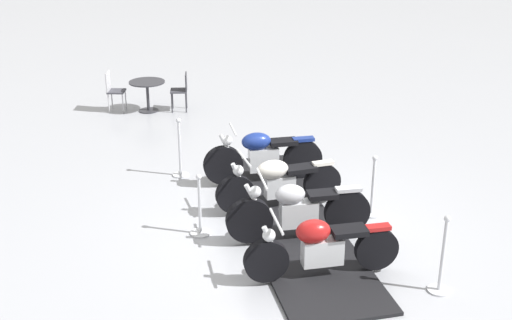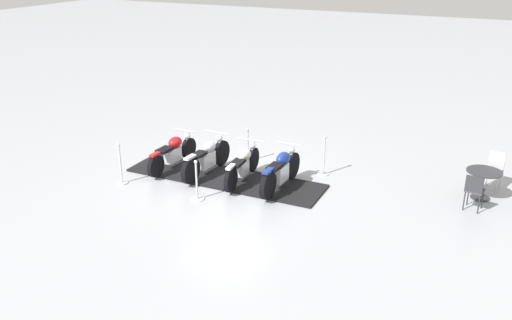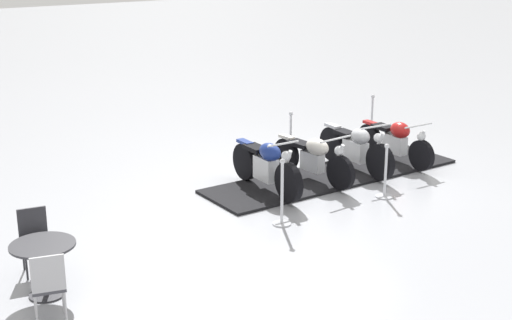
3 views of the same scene
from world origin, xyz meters
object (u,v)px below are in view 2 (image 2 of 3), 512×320
at_px(motorcycle_cream, 243,164).
at_px(stanchion_right_front, 324,161).
at_px(cafe_chair_near_table, 474,190).
at_px(cafe_table, 483,178).
at_px(stanchion_right_mid, 248,151).
at_px(motorcycle_chrome, 207,157).
at_px(stanchion_left_rear, 121,170).
at_px(cafe_chair_across_table, 494,168).
at_px(motorcycle_navy, 281,170).
at_px(motorcycle_maroon, 173,152).
at_px(stanchion_left_mid, 197,188).

bearing_deg(motorcycle_cream, stanchion_right_front, -55.98).
bearing_deg(cafe_chair_near_table, cafe_table, 0.00).
xyz_separation_m(stanchion_right_mid, cafe_chair_near_table, (-6.27, 0.51, 0.22)).
bearing_deg(stanchion_right_mid, stanchion_right_front, -179.55).
height_order(motorcycle_cream, cafe_table, motorcycle_cream).
height_order(motorcycle_chrome, stanchion_left_rear, stanchion_left_rear).
relative_size(motorcycle_cream, stanchion_right_front, 1.93).
bearing_deg(cafe_chair_across_table, motorcycle_navy, -48.94).
height_order(motorcycle_maroon, cafe_chair_across_table, same).
distance_m(stanchion_right_mid, cafe_chair_across_table, 6.70).
relative_size(stanchion_left_rear, cafe_table, 1.33).
bearing_deg(motorcycle_maroon, motorcycle_cream, -88.03).
bearing_deg(stanchion_right_mid, motorcycle_chrome, 69.15).
distance_m(motorcycle_maroon, stanchion_left_rear, 1.63).
xyz_separation_m(motorcycle_cream, motorcycle_chrome, (1.10, 0.02, -0.00)).
relative_size(motorcycle_maroon, stanchion_left_rear, 1.94).
bearing_deg(cafe_table, cafe_chair_across_table, -104.30).
distance_m(motorcycle_navy, cafe_table, 5.03).
bearing_deg(motorcycle_navy, motorcycle_maroon, 91.95).
height_order(motorcycle_maroon, cafe_chair_near_table, motorcycle_maroon).
distance_m(motorcycle_chrome, motorcycle_maroon, 1.10).
bearing_deg(stanchion_left_rear, cafe_table, -159.94).
xyz_separation_m(motorcycle_chrome, cafe_chair_near_table, (-6.81, -0.90, 0.03)).
distance_m(stanchion_left_rear, cafe_table, 9.29).
bearing_deg(cafe_table, motorcycle_navy, 19.66).
distance_m(motorcycle_navy, stanchion_right_front, 1.58).
relative_size(motorcycle_chrome, stanchion_right_mid, 2.21).
bearing_deg(stanchion_right_mid, motorcycle_navy, 139.99).
xyz_separation_m(motorcycle_navy, cafe_chair_across_table, (-4.94, -2.49, 0.02)).
xyz_separation_m(stanchion_right_mid, stanchion_right_front, (-2.34, -0.02, 0.06)).
bearing_deg(motorcycle_navy, stanchion_left_mid, 133.58).
bearing_deg(stanchion_left_rear, stanchion_right_mid, -128.73).
height_order(motorcycle_cream, cafe_chair_across_table, motorcycle_cream).
xyz_separation_m(motorcycle_cream, cafe_table, (-5.85, -1.69, 0.04)).
distance_m(motorcycle_navy, stanchion_left_mid, 2.22).
height_order(motorcycle_navy, cafe_chair_across_table, motorcycle_navy).
xyz_separation_m(cafe_table, cafe_chair_across_table, (-0.20, -0.80, -0.00)).
bearing_deg(stanchion_left_rear, motorcycle_chrome, -140.33).
xyz_separation_m(stanchion_right_mid, stanchion_left_rear, (2.32, 2.89, 0.07)).
xyz_separation_m(motorcycle_chrome, cafe_chair_across_table, (-7.15, -2.51, 0.04)).
bearing_deg(stanchion_left_mid, stanchion_right_mid, -89.55).
bearing_deg(cafe_chair_near_table, stanchion_right_front, 91.78).
height_order(stanchion_right_front, stanchion_left_mid, stanchion_right_front).
bearing_deg(stanchion_right_front, cafe_chair_near_table, 172.30).
height_order(motorcycle_chrome, cafe_table, motorcycle_chrome).
bearing_deg(motorcycle_cream, cafe_chair_across_table, -72.09).
xyz_separation_m(motorcycle_maroon, stanchion_right_front, (-3.98, -1.43, -0.12)).
height_order(motorcycle_navy, cafe_chair_near_table, motorcycle_navy).
bearing_deg(stanchion_left_mid, cafe_chair_near_table, -159.31).
bearing_deg(cafe_table, stanchion_right_front, 3.89).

